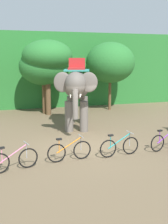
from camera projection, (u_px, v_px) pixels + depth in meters
ground_plane at (85, 146)px, 12.33m from camera, size 80.00×80.00×0.00m
foliage_hedge at (40, 69)px, 23.93m from camera, size 36.00×6.00×5.71m
tree_center_right at (44, 67)px, 18.91m from camera, size 3.32×3.32×4.46m
tree_left at (47, 56)px, 18.35m from camera, size 3.29×3.29×4.96m
tree_far_right at (48, 63)px, 20.53m from camera, size 3.51×3.51×4.47m
tree_right at (110, 63)px, 20.32m from camera, size 3.54×3.54×4.92m
elephant at (77, 88)px, 14.86m from camera, size 2.66×4.24×3.78m
bike_pink at (14, 160)px, 9.51m from camera, size 1.67×0.61×0.92m
bike_orange at (69, 151)px, 10.45m from camera, size 1.71×0.52×0.92m
bike_teal at (119, 146)px, 10.96m from camera, size 1.71×0.52×0.92m
bike_purple at (167, 141)px, 11.69m from camera, size 1.69×0.54×0.92m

